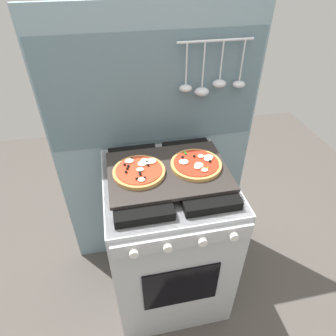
% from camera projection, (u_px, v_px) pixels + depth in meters
% --- Properties ---
extents(ground_plane, '(4.00, 4.00, 0.00)m').
position_uv_depth(ground_plane, '(168.00, 282.00, 1.89)').
color(ground_plane, '#4C4742').
extents(kitchen_backsplash, '(1.10, 0.09, 1.55)m').
position_uv_depth(kitchen_backsplash, '(157.00, 152.00, 1.67)').
color(kitchen_backsplash, '#7A939E').
rests_on(kitchen_backsplash, ground_plane).
extents(stove, '(0.60, 0.64, 0.90)m').
position_uv_depth(stove, '(168.00, 237.00, 1.61)').
color(stove, '#B7BABF').
rests_on(stove, ground_plane).
extents(baking_tray, '(0.54, 0.38, 0.02)m').
position_uv_depth(baking_tray, '(168.00, 171.00, 1.33)').
color(baking_tray, '#2D2826').
rests_on(baking_tray, stove).
extents(pizza_left, '(0.23, 0.23, 0.03)m').
position_uv_depth(pizza_left, '(139.00, 171.00, 1.30)').
color(pizza_left, '#C18947').
rests_on(pizza_left, baking_tray).
extents(pizza_right, '(0.23, 0.23, 0.03)m').
position_uv_depth(pizza_right, '(196.00, 164.00, 1.34)').
color(pizza_right, tan).
rests_on(pizza_right, baking_tray).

